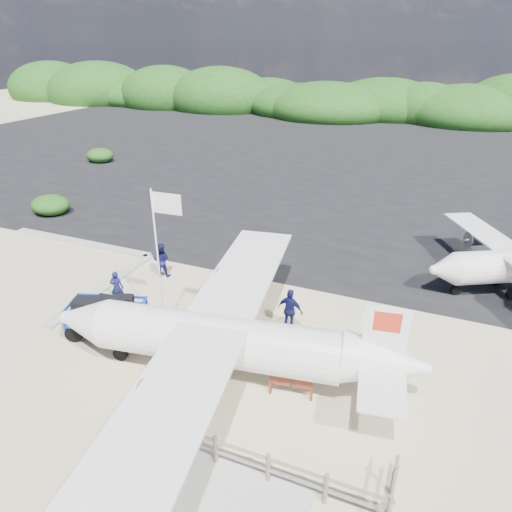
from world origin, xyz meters
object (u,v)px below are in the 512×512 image
at_px(signboard, 290,397).
at_px(aircraft_small, 240,152).
at_px(crew_c, 290,310).
at_px(crew_b, 161,260).
at_px(aircraft_large, 511,218).
at_px(baggage_cart, 110,333).
at_px(flagpole, 165,327).
at_px(crew_a, 117,288).

bearing_deg(signboard, aircraft_small, 108.92).
bearing_deg(crew_c, signboard, 115.92).
bearing_deg(crew_c, crew_b, -8.23).
distance_m(aircraft_large, aircraft_small, 25.17).
distance_m(signboard, crew_b, 9.93).
distance_m(baggage_cart, crew_b, 4.91).
bearing_deg(crew_c, aircraft_small, -55.19).
relative_size(signboard, aircraft_large, 0.10).
bearing_deg(flagpole, aircraft_small, 108.67).
bearing_deg(aircraft_small, crew_a, 75.27).
distance_m(signboard, crew_c, 3.83).
height_order(signboard, aircraft_large, aircraft_large).
bearing_deg(aircraft_large, crew_c, 52.99).
xyz_separation_m(crew_c, aircraft_large, (9.04, 16.83, -0.89)).
bearing_deg(aircraft_small, baggage_cart, 76.27).
xyz_separation_m(baggage_cart, crew_b, (-0.67, 4.79, 0.84)).
relative_size(signboard, crew_c, 0.84).
bearing_deg(crew_c, aircraft_large, -111.53).
xyz_separation_m(baggage_cart, crew_c, (6.39, 2.91, 0.89)).
bearing_deg(aircraft_small, aircraft_large, 128.75).
bearing_deg(baggage_cart, crew_a, 100.78).
relative_size(crew_a, crew_b, 0.93).
bearing_deg(aircraft_large, signboard, 60.22).
bearing_deg(signboard, crew_a, 155.45).
bearing_deg(flagpole, baggage_cart, -146.50).
xyz_separation_m(flagpole, crew_a, (-2.79, 0.75, 0.78)).
distance_m(crew_a, crew_c, 7.47).
bearing_deg(baggage_cart, aircraft_large, 34.83).
relative_size(crew_b, crew_c, 0.94).
height_order(baggage_cart, aircraft_small, aircraft_small).
height_order(baggage_cart, aircraft_large, aircraft_large).
relative_size(crew_c, aircraft_small, 0.22).
xyz_separation_m(flagpole, signboard, (5.84, -1.79, 0.00)).
relative_size(baggage_cart, aircraft_large, 0.21).
relative_size(crew_b, aircraft_large, 0.11).
height_order(baggage_cart, crew_a, crew_a).
xyz_separation_m(crew_b, aircraft_large, (16.10, 14.94, -0.84)).
height_order(crew_a, crew_b, crew_b).
relative_size(baggage_cart, crew_b, 1.83).
distance_m(flagpole, crew_a, 2.99).
bearing_deg(crew_b, signboard, 130.65).
distance_m(signboard, aircraft_large, 21.80).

